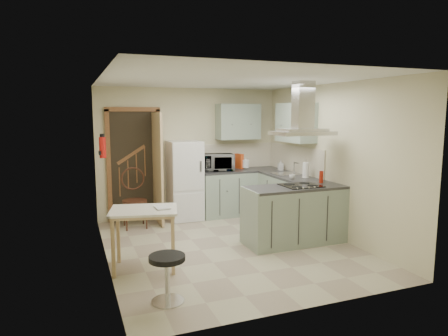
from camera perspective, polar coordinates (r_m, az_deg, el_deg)
name	(u,v)px	position (r m, az deg, el deg)	size (l,w,h in m)	color
floor	(230,246)	(6.22, 0.80, -11.13)	(4.20, 4.20, 0.00)	#B5AD8C
ceiling	(230,80)	(5.90, 0.85, 12.49)	(4.20, 4.20, 0.00)	silver
back_wall	(190,152)	(7.91, -4.86, 2.23)	(3.60, 3.60, 0.00)	beige
left_wall	(104,172)	(5.53, -16.78, -0.54)	(4.20, 4.20, 0.00)	beige
right_wall	(331,160)	(6.80, 15.04, 1.06)	(4.20, 4.20, 0.00)	beige
doorway	(134,165)	(7.67, -12.69, 0.38)	(1.10, 0.12, 2.10)	brown
fridge	(185,180)	(7.63, -5.63, -1.77)	(0.60, 0.60, 1.50)	white
counter_back	(227,193)	(7.95, 0.40, -3.53)	(1.08, 0.60, 0.90)	#9EB2A0
counter_right	(281,196)	(7.71, 8.08, -3.99)	(0.60, 1.95, 0.90)	#9EB2A0
splashback	(235,156)	(8.22, 1.62, 1.78)	(1.68, 0.02, 0.50)	beige
wall_cabinet_back	(238,122)	(8.02, 2.02, 6.63)	(0.85, 0.35, 0.70)	#9EB2A0
wall_cabinet_right	(296,123)	(7.37, 10.20, 6.40)	(0.35, 0.90, 0.70)	#9EB2A0
peninsula	(295,214)	(6.38, 10.06, -6.55)	(1.55, 0.65, 0.90)	#9EB2A0
hob	(301,185)	(6.33, 10.93, -2.46)	(0.58, 0.50, 0.01)	black
extractor_hood	(302,133)	(6.24, 11.13, 4.92)	(0.90, 0.55, 0.10)	silver
sink	(286,174)	(7.48, 8.80, -0.83)	(0.45, 0.40, 0.01)	silver
fire_extinguisher	(103,148)	(6.39, -16.95, 2.82)	(0.10, 0.10, 0.32)	#B2140F
drop_leaf_table	(145,239)	(5.38, -11.29, -9.90)	(0.85, 0.64, 0.80)	tan
bentwood_chair	(135,201)	(7.25, -12.65, -4.61)	(0.43, 0.43, 0.96)	#471F17
stool	(167,278)	(4.49, -8.09, -15.36)	(0.39, 0.39, 0.53)	black
microwave	(218,162)	(7.82, -0.81, 0.81)	(0.58, 0.39, 0.32)	black
kettle	(246,164)	(8.09, 3.11, 0.62)	(0.14, 0.14, 0.21)	white
cereal_box	(239,161)	(8.12, 2.18, 0.98)	(0.08, 0.20, 0.30)	#D64A19
soap_bottle	(281,165)	(7.95, 8.09, 0.41)	(0.09, 0.09, 0.20)	silver
paper_towel	(306,170)	(7.08, 11.60, -0.29)	(0.11, 0.11, 0.28)	white
cup	(292,177)	(6.92, 9.71, -1.24)	(0.10, 0.10, 0.08)	white
red_bottle	(321,177)	(6.66, 13.72, -1.25)	(0.07, 0.07, 0.19)	red
book	(155,205)	(5.24, -9.78, -5.20)	(0.18, 0.24, 0.11)	#97323B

